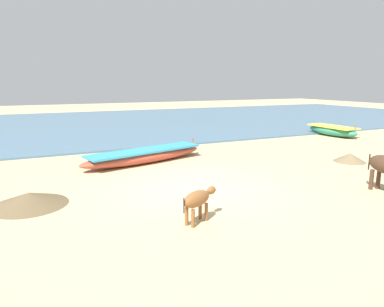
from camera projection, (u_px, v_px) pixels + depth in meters
ground at (196, 189)px, 9.26m from camera, size 80.00×80.00×0.00m
sea_water at (96, 124)px, 23.53m from camera, size 60.00×20.00×0.08m
fishing_boat_0 at (145, 155)px, 12.27m from camera, size 5.01×2.24×0.68m
fishing_boat_1 at (332, 130)px, 18.49m from camera, size 1.16×3.09×0.74m
calf_near_brown at (198, 200)px, 6.97m from camera, size 1.01×0.64×0.69m
debris_pile_0 at (29, 199)px, 8.02m from camera, size 2.16×2.16×0.31m
debris_pile_1 at (350, 157)px, 12.42m from camera, size 1.48×1.48×0.32m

